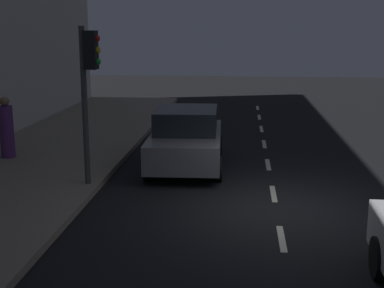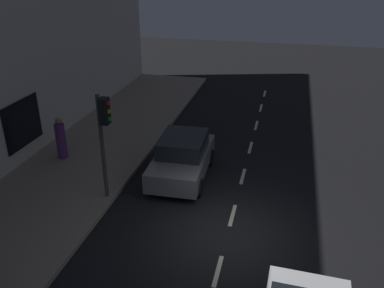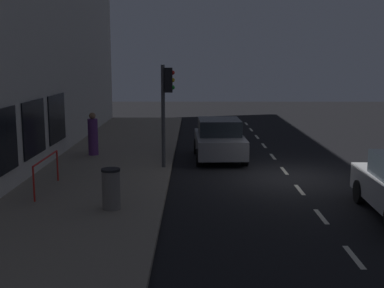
{
  "view_description": "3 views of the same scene",
  "coord_description": "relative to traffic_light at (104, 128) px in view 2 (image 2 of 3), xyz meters",
  "views": [
    {
      "loc": [
        0.77,
        10.54,
        3.7
      ],
      "look_at": [
        1.97,
        -2.3,
        0.83
      ],
      "focal_mm": 49.41,
      "sensor_mm": 36.0,
      "label": 1
    },
    {
      "loc": [
        -1.3,
        9.82,
        7.51
      ],
      "look_at": [
        1.93,
        -3.44,
        1.2
      ],
      "focal_mm": 38.12,
      "sensor_mm": 36.0,
      "label": 2
    },
    {
      "loc": [
        3.2,
        16.27,
        3.91
      ],
      "look_at": [
        3.27,
        -1.65,
        0.85
      ],
      "focal_mm": 46.72,
      "sensor_mm": 36.0,
      "label": 3
    }
  ],
  "objects": [
    {
      "name": "pedestrian_0",
      "position": [
        3.04,
        -2.26,
        -1.72
      ],
      "size": [
        0.52,
        0.52,
        1.69
      ],
      "rotation": [
        0.0,
        0.0,
        2.69
      ],
      "color": "#5B2D70",
      "rests_on": "sidewalk"
    },
    {
      "name": "parked_car_1",
      "position": [
        -1.95,
        -2.14,
        -1.86
      ],
      "size": [
        2.02,
        3.87,
        1.58
      ],
      "rotation": [
        0.0,
        0.0,
        0.03
      ],
      "color": "slate",
      "rests_on": "ground"
    },
    {
      "name": "sidewalk",
      "position": [
        2.1,
        0.94,
        -2.57
      ],
      "size": [
        4.5,
        32.0,
        0.15
      ],
      "color": "gray",
      "rests_on": "ground"
    },
    {
      "name": "traffic_light",
      "position": [
        0.0,
        0.0,
        0.0
      ],
      "size": [
        0.48,
        0.32,
        3.57
      ],
      "color": "#424244",
      "rests_on": "sidewalk"
    },
    {
      "name": "lane_centre_line",
      "position": [
        -4.15,
        -0.06,
        -2.64
      ],
      "size": [
        0.12,
        27.2,
        0.01
      ],
      "color": "beige",
      "rests_on": "ground"
    },
    {
      "name": "ground_plane",
      "position": [
        -4.15,
        0.94,
        -2.64
      ],
      "size": [
        60.0,
        60.0,
        0.0
      ],
      "primitive_type": "plane",
      "color": "black"
    }
  ]
}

